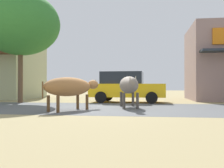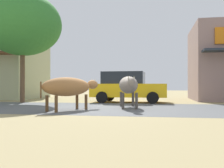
# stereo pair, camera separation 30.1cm
# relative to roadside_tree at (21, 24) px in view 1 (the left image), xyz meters

# --- Properties ---
(ground) EXTENTS (80.00, 80.00, 0.00)m
(ground) POSITION_rel_roadside_tree_xyz_m (5.06, -2.56, -4.16)
(ground) COLOR #9C8C5F
(asphalt_road) EXTENTS (72.00, 5.61, 0.00)m
(asphalt_road) POSITION_rel_roadside_tree_xyz_m (5.06, -2.56, -4.16)
(asphalt_road) COLOR #535557
(asphalt_road) RESTS_ON ground
(roadside_tree) EXTENTS (4.14, 4.14, 5.82)m
(roadside_tree) POSITION_rel_roadside_tree_xyz_m (0.00, 0.00, 0.00)
(roadside_tree) COLOR brown
(roadside_tree) RESTS_ON ground
(parked_hatchback_car) EXTENTS (4.03, 2.11, 1.64)m
(parked_hatchback_car) POSITION_rel_roadside_tree_xyz_m (5.51, 1.13, -3.32)
(parked_hatchback_car) COLOR yellow
(parked_hatchback_car) RESTS_ON ground
(cow_near_brown) EXTENTS (1.73, 2.68, 1.20)m
(cow_near_brown) POSITION_rel_roadside_tree_xyz_m (3.88, -3.81, -3.31)
(cow_near_brown) COLOR #9B683A
(cow_near_brown) RESTS_ON ground
(cow_far_dark) EXTENTS (1.11, 2.73, 1.28)m
(cow_far_dark) POSITION_rel_roadside_tree_xyz_m (5.93, -2.40, -3.24)
(cow_far_dark) COLOR gray
(cow_far_dark) RESTS_ON ground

